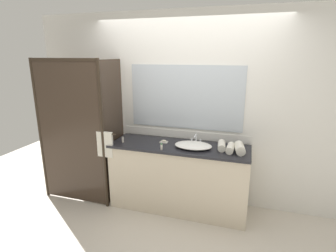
% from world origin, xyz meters
% --- Properties ---
extents(ground_plane, '(8.00, 8.00, 0.00)m').
position_xyz_m(ground_plane, '(0.00, 0.00, 0.00)').
color(ground_plane, beige).
extents(wall_back_with_mirror, '(4.40, 0.06, 2.60)m').
position_xyz_m(wall_back_with_mirror, '(0.00, 0.34, 1.30)').
color(wall_back_with_mirror, silver).
rests_on(wall_back_with_mirror, ground_plane).
extents(vanity_cabinet, '(1.80, 0.58, 0.90)m').
position_xyz_m(vanity_cabinet, '(0.00, 0.01, 0.45)').
color(vanity_cabinet, beige).
rests_on(vanity_cabinet, ground_plane).
extents(shower_enclosure, '(1.20, 0.59, 2.00)m').
position_xyz_m(shower_enclosure, '(-1.27, -0.19, 1.02)').
color(shower_enclosure, '#2D2319').
rests_on(shower_enclosure, ground_plane).
extents(sink_basin, '(0.47, 0.33, 0.06)m').
position_xyz_m(sink_basin, '(0.19, -0.02, 0.93)').
color(sink_basin, white).
rests_on(sink_basin, vanity_cabinet).
extents(faucet, '(0.17, 0.14, 0.13)m').
position_xyz_m(faucet, '(0.19, 0.14, 0.94)').
color(faucet, silver).
rests_on(faucet, vanity_cabinet).
extents(soap_dish, '(0.10, 0.07, 0.04)m').
position_xyz_m(soap_dish, '(-0.22, 0.05, 0.91)').
color(soap_dish, silver).
rests_on(soap_dish, vanity_cabinet).
extents(amenity_bottle_lotion, '(0.03, 0.03, 0.08)m').
position_xyz_m(amenity_bottle_lotion, '(-0.17, -0.22, 0.94)').
color(amenity_bottle_lotion, silver).
rests_on(amenity_bottle_lotion, vanity_cabinet).
extents(amenity_bottle_shampoo, '(0.03, 0.03, 0.08)m').
position_xyz_m(amenity_bottle_shampoo, '(-0.75, -0.10, 0.94)').
color(amenity_bottle_shampoo, silver).
rests_on(amenity_bottle_shampoo, vanity_cabinet).
extents(rolled_towel_near_edge, '(0.15, 0.26, 0.11)m').
position_xyz_m(rolled_towel_near_edge, '(0.76, -0.03, 0.96)').
color(rolled_towel_near_edge, silver).
rests_on(rolled_towel_near_edge, vanity_cabinet).
extents(rolled_towel_middle, '(0.10, 0.23, 0.09)m').
position_xyz_m(rolled_towel_middle, '(0.65, -0.03, 0.95)').
color(rolled_towel_middle, silver).
rests_on(rolled_towel_middle, vanity_cabinet).
extents(rolled_towel_far_edge, '(0.12, 0.26, 0.09)m').
position_xyz_m(rolled_towel_far_edge, '(0.54, 0.02, 0.95)').
color(rolled_towel_far_edge, silver).
rests_on(rolled_towel_far_edge, vanity_cabinet).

